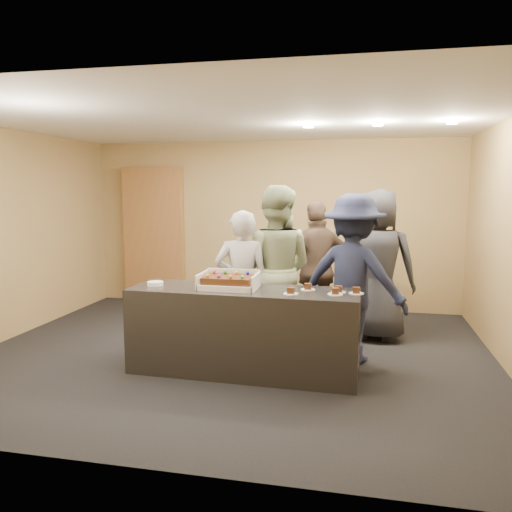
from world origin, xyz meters
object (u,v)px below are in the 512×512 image
person_navy_man (353,279)px  plate_stack (155,284)px  serving_counter (244,331)px  cake_box (229,284)px  sheet_cake (229,279)px  person_brown_extra (317,270)px  storage_cabinet (154,235)px  person_server_grey (242,285)px  person_sage_man (274,270)px  person_dark_suit (378,265)px

person_navy_man → plate_stack: bearing=34.0°
serving_counter → cake_box: cake_box is taller
sheet_cake → person_navy_man: bearing=25.8°
cake_box → person_brown_extra: bearing=61.4°
storage_cabinet → sheet_cake: bearing=-54.3°
cake_box → person_brown_extra: person_brown_extra is taller
storage_cabinet → person_navy_man: bearing=-34.7°
plate_stack → person_navy_man: person_navy_man is taller
storage_cabinet → serving_counter: bearing=-52.4°
person_server_grey → person_brown_extra: 1.28m
storage_cabinet → person_sage_man: storage_cabinet is taller
serving_counter → person_brown_extra: person_brown_extra is taller
storage_cabinet → cake_box: bearing=-54.1°
plate_stack → person_server_grey: size_ratio=0.10×
cake_box → person_dark_suit: size_ratio=0.31×
sheet_cake → plate_stack: 0.82m
sheet_cake → plate_stack: size_ratio=2.96×
cake_box → sheet_cake: size_ratio=1.18×
storage_cabinet → person_sage_man: 3.30m
person_sage_man → person_brown_extra: 0.84m
person_brown_extra → person_dark_suit: person_dark_suit is taller
storage_cabinet → sheet_cake: 3.64m
serving_counter → person_sage_man: 0.97m
storage_cabinet → person_server_grey: size_ratio=1.35×
person_navy_man → person_dark_suit: 0.96m
serving_counter → plate_stack: bearing=-177.6°
cake_box → person_navy_man: bearing=25.0°
person_server_grey → person_navy_man: size_ratio=0.90×
plate_stack → serving_counter: bearing=0.9°
storage_cabinet → person_server_grey: bearing=-49.3°
storage_cabinet → person_brown_extra: size_ratio=1.29×
plate_stack → person_sage_man: 1.41m
person_brown_extra → person_dark_suit: bearing=157.6°
plate_stack → person_dark_suit: person_dark_suit is taller
sheet_cake → serving_counter: bearing=0.0°
cake_box → plate_stack: bearing=-177.4°
serving_counter → person_brown_extra: bearing=68.2°
serving_counter → person_server_grey: 0.62m
person_sage_man → person_navy_man: bearing=172.1°
storage_cabinet → sheet_cake: size_ratio=4.50×
cake_box → plate_stack: (-0.82, -0.04, -0.02)m
person_navy_man → person_brown_extra: bearing=-44.4°
storage_cabinet → plate_stack: size_ratio=13.33×
person_server_grey → serving_counter: bearing=93.7°
person_brown_extra → cake_box: bearing=36.0°
person_brown_extra → person_navy_man: bearing=93.0°
plate_stack → cake_box: bearing=2.6°
storage_cabinet → person_dark_suit: storage_cabinet is taller
cake_box → person_sage_man: bearing=65.1°
cake_box → person_brown_extra: (0.80, 1.46, -0.05)m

